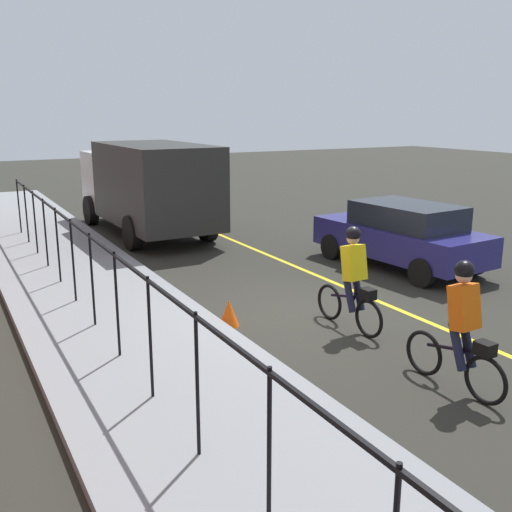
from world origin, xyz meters
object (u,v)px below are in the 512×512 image
Objects in this scene: cyclist_lead at (353,279)px; box_truck_background at (147,184)px; patrol_sedan at (401,234)px; traffic_cone_near at (229,313)px; cyclist_follow at (461,328)px.

box_truck_background is at bearing -0.53° from cyclist_lead.
cyclist_lead is 9.62m from box_truck_background.
box_truck_background is at bearing 26.43° from patrol_sedan.
box_truck_background reaches higher than cyclist_lead.
cyclist_follow is at bearing -156.52° from traffic_cone_near.
traffic_cone_near is at bearing 53.80° from cyclist_lead.
cyclist_lead is at bearing -178.65° from box_truck_background.
cyclist_follow is 0.27× the size of box_truck_background.
traffic_cone_near is (-8.42, 1.37, -1.31)m from box_truck_background.
cyclist_follow is at bearing -179.98° from box_truck_background.
cyclist_follow is 3.78× the size of traffic_cone_near.
box_truck_background is (12.15, 0.25, 0.64)m from cyclist_follow.
cyclist_lead is at bearing 123.13° from patrol_sedan.
cyclist_lead reaches higher than patrol_sedan.
cyclist_follow is 6.61m from patrol_sedan.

